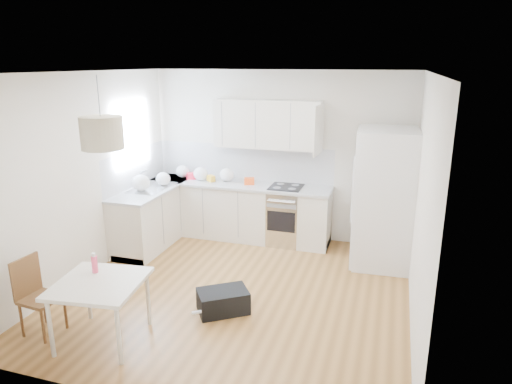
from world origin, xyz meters
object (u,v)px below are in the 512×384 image
gym_bag (223,301)px  refrigerator (385,198)px  dining_table (100,288)px  dining_chair (41,297)px

gym_bag → refrigerator: bearing=14.8°
dining_table → dining_chair: 0.71m
refrigerator → dining_chair: 4.51m
refrigerator → gym_bag: refrigerator is taller
dining_table → refrigerator: bearing=39.5°
gym_bag → dining_table: bearing=-172.7°
refrigerator → dining_table: size_ratio=2.04×
dining_table → gym_bag: bearing=34.5°
refrigerator → dining_chair: (-3.36, -2.96, -0.55)m
dining_table → dining_chair: (-0.68, -0.08, -0.17)m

